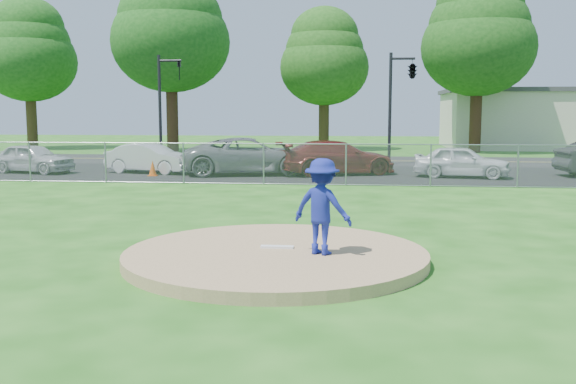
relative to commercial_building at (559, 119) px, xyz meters
name	(u,v)px	position (x,y,z in m)	size (l,w,h in m)	color
ground	(314,192)	(-16.00, -28.00, -2.16)	(120.00, 120.00, 0.00)	#195312
pitchers_mound	(276,256)	(-16.00, -38.00, -2.06)	(5.40, 5.40, 0.20)	#9C7D56
pitching_rubber	(277,247)	(-16.00, -37.80, -1.94)	(0.60, 0.15, 0.04)	white
chain_link_fence	(318,165)	(-16.00, -26.00, -1.41)	(40.00, 0.06, 1.50)	gray
parking_lot	(325,173)	(-16.00, -21.50, -2.15)	(50.00, 8.00, 0.01)	black
street	(332,160)	(-16.00, -14.00, -2.16)	(60.00, 7.00, 0.01)	black
commercial_building	(559,119)	(0.00, 0.00, 0.00)	(16.40, 9.40, 4.30)	beige
tree_far_left	(28,49)	(-38.00, -5.00, 4.90)	(6.72, 6.72, 10.74)	#3B2715
tree_left	(170,26)	(-27.00, -7.00, 6.08)	(7.84, 7.84, 12.53)	#341E13
tree_center	(324,56)	(-17.00, -4.00, 4.31)	(6.16, 6.16, 9.84)	#362613
tree_right	(479,33)	(-7.00, -6.00, 5.49)	(7.28, 7.28, 11.63)	#331D12
traffic_signal_left	(164,98)	(-24.76, -16.00, 1.20)	(1.28, 0.20, 5.60)	black
traffic_signal_center	(410,72)	(-12.03, -16.00, 2.45)	(1.42, 2.48, 5.60)	black
pitcher	(322,207)	(-15.17, -38.19, -1.13)	(1.07, 0.62, 1.66)	navy
traffic_cone	(153,168)	(-23.03, -23.43, -1.83)	(0.33, 0.33, 0.65)	#E0550B
parked_car_silver	(33,158)	(-28.66, -22.67, -1.51)	(1.51, 3.75, 1.28)	silver
parked_car_white	(150,158)	(-23.56, -22.15, -1.51)	(1.35, 3.88, 1.28)	silver
parked_car_gray	(250,156)	(-19.14, -22.33, -1.37)	(2.59, 5.61, 1.56)	slate
parked_car_darkred	(337,158)	(-15.46, -22.02, -1.43)	(2.02, 4.97, 1.44)	maroon
parked_car_pearl	(462,161)	(-10.39, -22.63, -1.50)	(1.53, 3.79, 1.29)	silver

